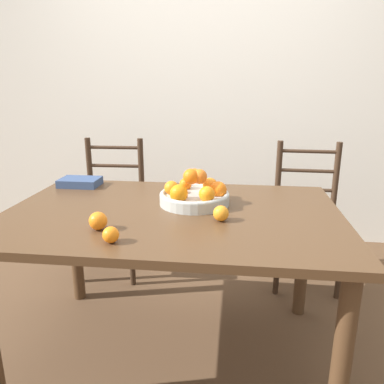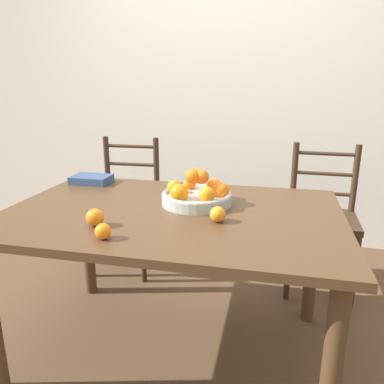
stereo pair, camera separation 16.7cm
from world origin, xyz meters
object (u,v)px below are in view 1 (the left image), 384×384
at_px(fruit_bowl, 195,194).
at_px(chair_right, 307,215).
at_px(orange_loose_1, 221,213).
at_px(book_stack, 80,182).
at_px(orange_loose_0, 98,221).
at_px(orange_loose_2, 111,235).
at_px(chair_left, 112,208).

xyz_separation_m(fruit_bowl, chair_right, (0.67, 0.72, -0.34)).
distance_m(fruit_bowl, orange_loose_1, 0.25).
bearing_deg(fruit_bowl, chair_right, 47.21).
bearing_deg(fruit_bowl, book_stack, 159.51).
xyz_separation_m(chair_right, book_stack, (-1.35, -0.47, 0.31)).
bearing_deg(orange_loose_0, orange_loose_2, -52.20).
bearing_deg(orange_loose_2, chair_right, 52.70).
relative_size(orange_loose_2, book_stack, 0.28).
height_order(orange_loose_2, chair_right, chair_right).
relative_size(orange_loose_1, chair_right, 0.07).
bearing_deg(book_stack, orange_loose_0, -61.47).
distance_m(chair_left, book_stack, 0.56).
height_order(orange_loose_0, chair_left, chair_left).
bearing_deg(chair_right, orange_loose_2, -125.46).
bearing_deg(chair_left, chair_right, -1.71).
bearing_deg(book_stack, orange_loose_1, -29.92).
xyz_separation_m(orange_loose_0, orange_loose_2, (0.09, -0.12, -0.01)).
height_order(orange_loose_0, chair_right, chair_right).
bearing_deg(fruit_bowl, chair_left, 133.03).
height_order(fruit_bowl, orange_loose_0, fruit_bowl).
xyz_separation_m(orange_loose_0, orange_loose_1, (0.47, 0.15, -0.00)).
xyz_separation_m(fruit_bowl, orange_loose_2, (-0.25, -0.48, -0.02)).
height_order(orange_loose_0, book_stack, orange_loose_0).
bearing_deg(chair_left, orange_loose_0, -74.81).
relative_size(orange_loose_0, orange_loose_1, 1.09).
relative_size(orange_loose_0, orange_loose_2, 1.19).
relative_size(fruit_bowl, chair_left, 0.35).
relative_size(fruit_bowl, orange_loose_1, 4.99).
bearing_deg(book_stack, fruit_bowl, -20.49).
height_order(orange_loose_0, orange_loose_1, orange_loose_0).
bearing_deg(orange_loose_0, fruit_bowl, 47.18).
distance_m(orange_loose_1, book_stack, 0.94).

